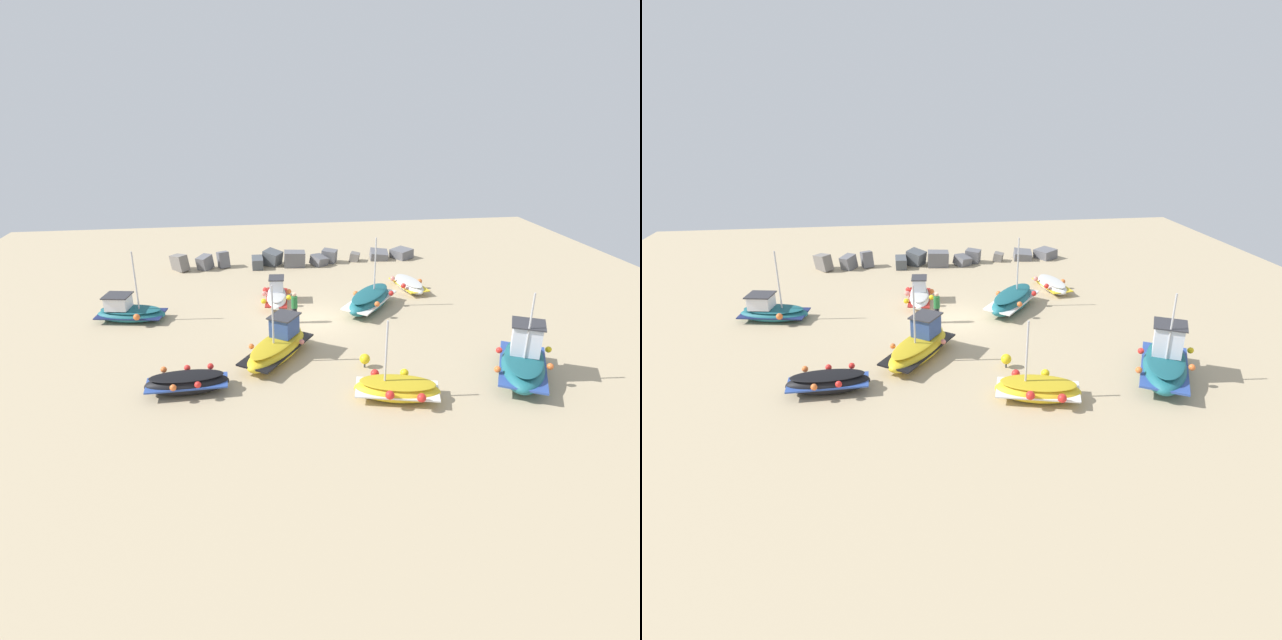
% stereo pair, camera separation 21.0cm
% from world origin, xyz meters
% --- Properties ---
extents(ground_plane, '(46.88, 46.88, 0.00)m').
position_xyz_m(ground_plane, '(0.00, 0.00, 0.00)').
color(ground_plane, tan).
extents(fishing_boat_0, '(1.78, 3.44, 1.44)m').
position_xyz_m(fishing_boat_0, '(-1.71, 2.72, 0.47)').
color(fishing_boat_0, white).
rests_on(fishing_boat_0, ground_plane).
extents(fishing_boat_1, '(3.66, 4.49, 3.54)m').
position_xyz_m(fishing_boat_1, '(-2.11, -4.21, 0.61)').
color(fishing_boat_1, gold).
rests_on(fishing_boat_1, ground_plane).
extents(fishing_boat_2, '(3.28, 1.63, 0.88)m').
position_xyz_m(fishing_boat_2, '(-5.82, -6.69, 0.44)').
color(fishing_boat_2, black).
rests_on(fishing_boat_2, ground_plane).
extents(fishing_boat_3, '(3.76, 2.25, 3.71)m').
position_xyz_m(fishing_boat_3, '(-9.45, 1.29, 0.49)').
color(fishing_boat_3, '#1E6670').
rests_on(fishing_boat_3, ground_plane).
extents(fishing_boat_4, '(3.77, 4.38, 3.91)m').
position_xyz_m(fishing_boat_4, '(3.24, 1.03, 0.56)').
color(fishing_boat_4, '#1E6670').
rests_on(fishing_boat_4, ground_plane).
extents(fishing_boat_5, '(3.58, 4.71, 3.82)m').
position_xyz_m(fishing_boat_5, '(7.68, -7.39, 0.73)').
color(fishing_boat_5, '#1E6670').
rests_on(fishing_boat_5, ground_plane).
extents(fishing_boat_6, '(1.86, 3.36, 0.72)m').
position_xyz_m(fishing_boat_6, '(6.32, 3.93, 0.33)').
color(fishing_boat_6, white).
rests_on(fishing_boat_6, ground_plane).
extents(fishing_boat_7, '(3.53, 2.35, 3.25)m').
position_xyz_m(fishing_boat_7, '(2.13, -8.28, 0.43)').
color(fishing_boat_7, gold).
rests_on(fishing_boat_7, ground_plane).
extents(person_walking, '(0.32, 0.32, 1.65)m').
position_xyz_m(person_walking, '(-0.99, -0.25, 0.95)').
color(person_walking, '#2D2D38').
rests_on(person_walking, ground_plane).
extents(breakwater_rocks, '(17.18, 2.60, 1.28)m').
position_xyz_m(breakwater_rocks, '(0.11, 10.14, 0.43)').
color(breakwater_rocks, slate).
rests_on(breakwater_rocks, ground_plane).
extents(mooring_buoy_0, '(0.45, 0.45, 0.63)m').
position_xyz_m(mooring_buoy_0, '(1.49, -5.59, 0.40)').
color(mooring_buoy_0, '#3F3F42').
rests_on(mooring_buoy_0, ground_plane).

